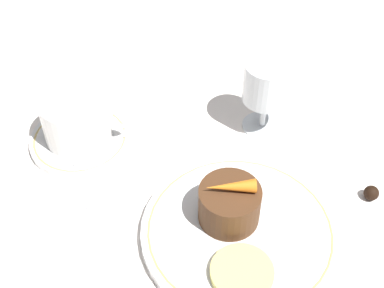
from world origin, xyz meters
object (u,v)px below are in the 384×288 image
at_px(coffee_cup, 76,118).
at_px(dessert_cake, 229,204).
at_px(wine_glass, 267,86).
at_px(dinner_plate, 239,232).
at_px(fork, 90,218).

relative_size(coffee_cup, dessert_cake, 1.60).
bearing_deg(dessert_cake, wine_glass, 77.32).
height_order(dinner_plate, dessert_cake, dessert_cake).
relative_size(coffee_cup, fork, 0.70).
distance_m(wine_glass, dessert_cake, 0.19).
bearing_deg(wine_glass, dessert_cake, -102.68).
bearing_deg(dinner_plate, wine_glass, 82.49).
distance_m(dinner_plate, coffee_cup, 0.28).
height_order(fork, dessert_cake, dessert_cake).
bearing_deg(coffee_cup, dessert_cake, -29.53).
distance_m(dinner_plate, wine_glass, 0.21).
relative_size(wine_glass, dessert_cake, 1.51).
distance_m(dinner_plate, fork, 0.19).
bearing_deg(wine_glass, dinner_plate, -97.51).
height_order(wine_glass, fork, wine_glass).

